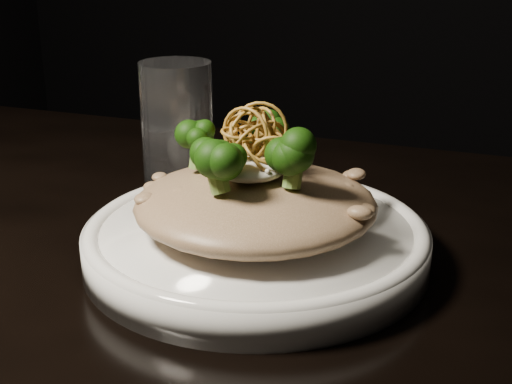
# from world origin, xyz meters

# --- Properties ---
(plate) EXTENTS (0.26, 0.26, 0.03)m
(plate) POSITION_xyz_m (0.03, 0.06, 0.76)
(plate) COLOR white
(plate) RESTS_ON table
(risotto) EXTENTS (0.18, 0.18, 0.04)m
(risotto) POSITION_xyz_m (0.03, 0.06, 0.80)
(risotto) COLOR brown
(risotto) RESTS_ON plate
(broccoli) EXTENTS (0.11, 0.11, 0.04)m
(broccoli) POSITION_xyz_m (0.02, 0.06, 0.84)
(broccoli) COLOR black
(broccoli) RESTS_ON risotto
(cheese) EXTENTS (0.05, 0.05, 0.02)m
(cheese) POSITION_xyz_m (0.02, 0.05, 0.82)
(cheese) COLOR white
(cheese) RESTS_ON risotto
(shallots) EXTENTS (0.05, 0.05, 0.03)m
(shallots) POSITION_xyz_m (0.03, 0.06, 0.85)
(shallots) COLOR brown
(shallots) RESTS_ON cheese
(drinking_glass) EXTENTS (0.08, 0.08, 0.12)m
(drinking_glass) POSITION_xyz_m (-0.10, 0.19, 0.81)
(drinking_glass) COLOR white
(drinking_glass) RESTS_ON table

